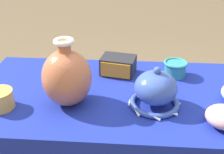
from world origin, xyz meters
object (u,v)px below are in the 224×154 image
cup_wide_teal (175,68)px  bowl_shallow_rose (224,117)px  mosaic_tile_box (118,65)px  vase_tall_bulbous (67,77)px  vase_dome_bell (155,91)px  pot_squat_ochre (0,99)px

cup_wide_teal → bowl_shallow_rose: 0.38m
mosaic_tile_box → bowl_shallow_rose: size_ratio=1.37×
vase_tall_bulbous → cup_wide_teal: (0.44, 0.26, -0.08)m
vase_dome_bell → cup_wide_teal: 0.28m
vase_dome_bell → vase_tall_bulbous: bearing=-179.2°
cup_wide_teal → mosaic_tile_box: bearing=179.5°
pot_squat_ochre → bowl_shallow_rose: size_ratio=0.84×
vase_tall_bulbous → vase_dome_bell: 0.34m
pot_squat_ochre → cup_wide_teal: (0.70, 0.32, 0.00)m
mosaic_tile_box → pot_squat_ochre: 0.54m
mosaic_tile_box → cup_wide_teal: mosaic_tile_box is taller
vase_dome_bell → pot_squat_ochre: size_ratio=1.95×
pot_squat_ochre → cup_wide_teal: bearing=24.4°
mosaic_tile_box → vase_dome_bell: bearing=-48.7°
vase_dome_bell → mosaic_tile_box: 0.31m
vase_tall_bulbous → cup_wide_teal: bearing=30.7°
mosaic_tile_box → bowl_shallow_rose: bearing=-32.9°
cup_wide_teal → pot_squat_ochre: bearing=-155.6°
bowl_shallow_rose → mosaic_tile_box: bearing=136.5°
mosaic_tile_box → cup_wide_teal: (0.26, -0.00, -0.00)m
vase_tall_bulbous → vase_dome_bell: vase_tall_bulbous is taller
bowl_shallow_rose → vase_dome_bell: bearing=155.5°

